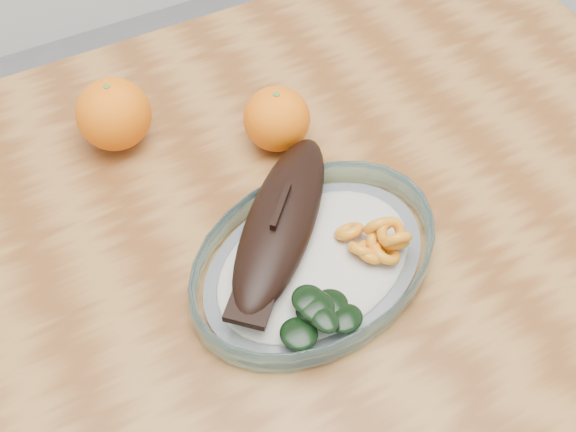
{
  "coord_description": "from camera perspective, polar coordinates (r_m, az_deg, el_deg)",
  "views": [
    {
      "loc": [
        -0.18,
        -0.43,
        1.37
      ],
      "look_at": [
        0.05,
        -0.0,
        0.77
      ],
      "focal_mm": 45.0,
      "sensor_mm": 36.0,
      "label": 1
    }
  ],
  "objects": [
    {
      "name": "orange_right",
      "position": [
        0.85,
        -0.9,
        7.68
      ],
      "size": [
        0.08,
        0.08,
        0.08
      ],
      "primitive_type": "sphere",
      "color": "#F33D04",
      "rests_on": "dining_table"
    },
    {
      "name": "dining_table",
      "position": [
        0.86,
        -2.82,
        -6.11
      ],
      "size": [
        1.2,
        0.8,
        0.75
      ],
      "color": "brown",
      "rests_on": "ground"
    },
    {
      "name": "plated_meal",
      "position": [
        0.75,
        2.01,
        -3.09
      ],
      "size": [
        0.64,
        0.64,
        0.08
      ],
      "rotation": [
        0.0,
        0.0,
        0.26
      ],
      "color": "white",
      "rests_on": "dining_table"
    },
    {
      "name": "orange_left",
      "position": [
        0.88,
        -13.61,
        7.82
      ],
      "size": [
        0.09,
        0.09,
        0.09
      ],
      "primitive_type": "sphere",
      "color": "#F33D04",
      "rests_on": "dining_table"
    }
  ]
}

